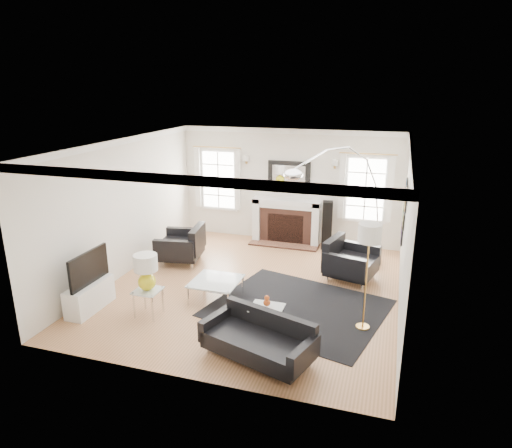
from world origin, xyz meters
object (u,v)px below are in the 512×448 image
(coffee_table, at_px, (216,282))
(arc_floor_lamp, at_px, (338,203))
(armchair_left, at_px, (183,246))
(gourd_lamp, at_px, (146,270))
(armchair_right, at_px, (348,261))
(sofa, at_px, (260,340))
(fireplace, at_px, (286,222))

(coffee_table, xyz_separation_m, arc_floor_lamp, (1.88, 2.07, 1.12))
(armchair_left, bearing_deg, gourd_lamp, -78.00)
(gourd_lamp, xyz_separation_m, arc_floor_lamp, (2.76, 2.97, 0.63))
(armchair_left, bearing_deg, arc_floor_lamp, 9.93)
(gourd_lamp, bearing_deg, armchair_left, 102.00)
(coffee_table, bearing_deg, armchair_right, 36.84)
(gourd_lamp, bearing_deg, sofa, -16.48)
(armchair_right, relative_size, gourd_lamp, 1.89)
(fireplace, distance_m, coffee_table, 3.50)
(sofa, bearing_deg, gourd_lamp, 163.52)
(sofa, relative_size, arc_floor_lamp, 0.65)
(sofa, height_order, gourd_lamp, gourd_lamp)
(armchair_left, xyz_separation_m, armchair_right, (3.60, 0.17, -0.00))
(gourd_lamp, height_order, arc_floor_lamp, arc_floor_lamp)
(sofa, bearing_deg, armchair_right, 74.39)
(armchair_right, xyz_separation_m, arc_floor_lamp, (-0.33, 0.41, 1.09))
(armchair_left, distance_m, arc_floor_lamp, 3.49)
(fireplace, relative_size, sofa, 0.95)
(coffee_table, relative_size, gourd_lamp, 1.34)
(armchair_left, distance_m, coffee_table, 2.04)
(armchair_right, xyz_separation_m, gourd_lamp, (-3.09, -2.56, 0.46))
(arc_floor_lamp, bearing_deg, gourd_lamp, -132.92)
(fireplace, bearing_deg, gourd_lamp, -107.25)
(armchair_right, bearing_deg, sofa, -105.61)
(armchair_left, distance_m, armchair_right, 3.61)
(fireplace, bearing_deg, sofa, -80.52)
(armchair_left, height_order, coffee_table, armchair_left)
(coffee_table, bearing_deg, armchair_left, 132.94)
(sofa, distance_m, arc_floor_lamp, 3.85)
(armchair_right, distance_m, coffee_table, 2.77)
(fireplace, relative_size, armchair_left, 1.47)
(sofa, relative_size, coffee_table, 2.09)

